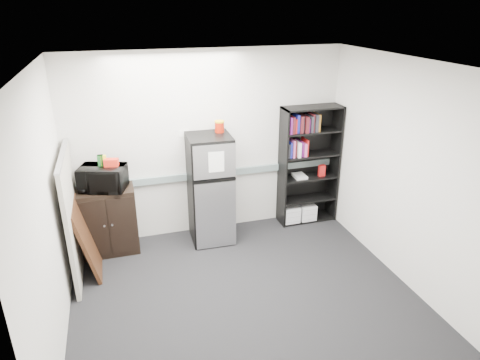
{
  "coord_description": "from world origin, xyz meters",
  "views": [
    {
      "loc": [
        -1.27,
        -4.04,
        3.26
      ],
      "look_at": [
        0.22,
        0.9,
        1.11
      ],
      "focal_mm": 32.0,
      "sensor_mm": 36.0,
      "label": 1
    }
  ],
  "objects_px": {
    "bookshelf": "(308,163)",
    "cubicle_partition": "(72,216)",
    "cabinet": "(108,220)",
    "microwave": "(103,178)",
    "refrigerator": "(211,189)"
  },
  "relations": [
    {
      "from": "bookshelf",
      "to": "cubicle_partition",
      "type": "height_order",
      "value": "bookshelf"
    },
    {
      "from": "cabinet",
      "to": "bookshelf",
      "type": "bearing_deg",
      "value": 1.25
    },
    {
      "from": "cubicle_partition",
      "to": "microwave",
      "type": "relative_size",
      "value": 2.78
    },
    {
      "from": "bookshelf",
      "to": "cabinet",
      "type": "distance_m",
      "value": 3.05
    },
    {
      "from": "bookshelf",
      "to": "microwave",
      "type": "relative_size",
      "value": 3.17
    },
    {
      "from": "bookshelf",
      "to": "cabinet",
      "type": "bearing_deg",
      "value": -178.75
    },
    {
      "from": "cubicle_partition",
      "to": "cabinet",
      "type": "relative_size",
      "value": 1.71
    },
    {
      "from": "microwave",
      "to": "cubicle_partition",
      "type": "bearing_deg",
      "value": -116.1
    },
    {
      "from": "microwave",
      "to": "refrigerator",
      "type": "distance_m",
      "value": 1.47
    },
    {
      "from": "cubicle_partition",
      "to": "refrigerator",
      "type": "xyz_separation_m",
      "value": [
        1.84,
        0.34,
        -0.02
      ]
    },
    {
      "from": "cubicle_partition",
      "to": "microwave",
      "type": "distance_m",
      "value": 0.64
    },
    {
      "from": "cabinet",
      "to": "refrigerator",
      "type": "height_order",
      "value": "refrigerator"
    },
    {
      "from": "cabinet",
      "to": "refrigerator",
      "type": "relative_size",
      "value": 0.6
    },
    {
      "from": "bookshelf",
      "to": "refrigerator",
      "type": "bearing_deg",
      "value": -174.7
    },
    {
      "from": "microwave",
      "to": "bookshelf",
      "type": "bearing_deg",
      "value": 20.1
    }
  ]
}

